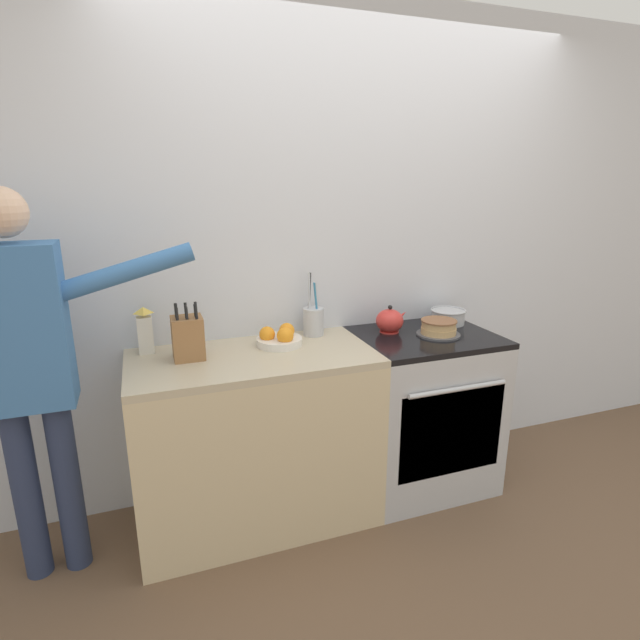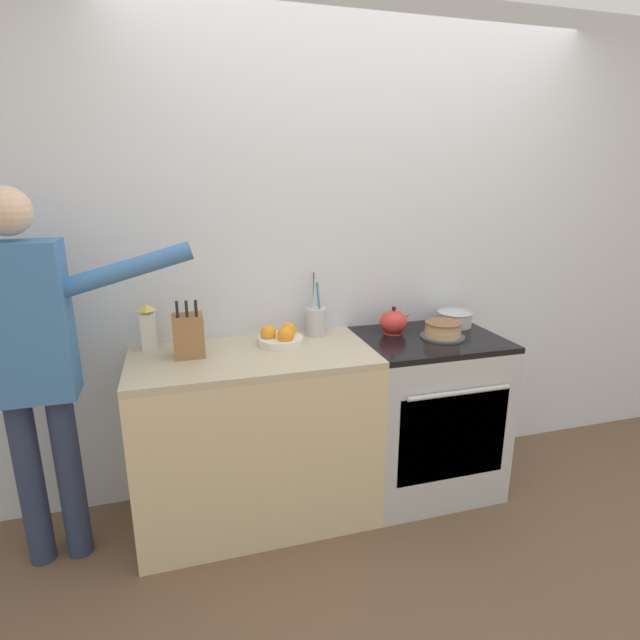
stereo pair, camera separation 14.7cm
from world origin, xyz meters
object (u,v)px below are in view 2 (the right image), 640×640
(mixing_bowl, at_px, (455,319))
(knife_block, at_px, (188,335))
(tea_kettle, at_px, (394,322))
(utensil_crock, at_px, (316,320))
(person_baker, at_px, (32,353))
(fruit_bowl, at_px, (281,337))
(stove_range, at_px, (426,413))
(layer_cake, at_px, (443,330))
(milk_carton, at_px, (148,328))

(mixing_bowl, xyz_separation_m, knife_block, (-1.47, -0.09, 0.06))
(tea_kettle, distance_m, utensil_crock, 0.42)
(person_baker, bearing_deg, fruit_bowl, 13.65)
(stove_range, height_order, mixing_bowl, mixing_bowl)
(tea_kettle, bearing_deg, knife_block, -177.03)
(layer_cake, xyz_separation_m, fruit_bowl, (-0.85, 0.13, -0.00))
(knife_block, bearing_deg, tea_kettle, 2.97)
(layer_cake, xyz_separation_m, milk_carton, (-1.48, 0.24, 0.07))
(mixing_bowl, xyz_separation_m, utensil_crock, (-0.81, 0.06, 0.04))
(knife_block, distance_m, person_baker, 0.64)
(layer_cake, relative_size, utensil_crock, 0.70)
(knife_block, bearing_deg, fruit_bowl, 5.44)
(knife_block, relative_size, fruit_bowl, 1.20)
(layer_cake, relative_size, person_baker, 0.14)
(fruit_bowl, distance_m, milk_carton, 0.65)
(tea_kettle, height_order, mixing_bowl, tea_kettle)
(utensil_crock, height_order, fruit_bowl, utensil_crock)
(person_baker, bearing_deg, utensil_crock, 16.93)
(stove_range, xyz_separation_m, fruit_bowl, (-0.79, 0.10, 0.48))
(stove_range, height_order, layer_cake, layer_cake)
(layer_cake, relative_size, milk_carton, 1.02)
(tea_kettle, relative_size, utensil_crock, 0.55)
(tea_kettle, bearing_deg, fruit_bowl, -178.81)
(layer_cake, distance_m, knife_block, 1.30)
(layer_cake, height_order, tea_kettle, tea_kettle)
(knife_block, bearing_deg, milk_carton, 140.59)
(utensil_crock, distance_m, person_baker, 1.33)
(knife_block, xyz_separation_m, milk_carton, (-0.18, 0.15, 0.01))
(milk_carton, height_order, person_baker, person_baker)
(tea_kettle, relative_size, person_baker, 0.11)
(knife_block, distance_m, milk_carton, 0.24)
(fruit_bowl, relative_size, milk_carton, 1.01)
(stove_range, distance_m, utensil_crock, 0.81)
(fruit_bowl, relative_size, person_baker, 0.14)
(stove_range, bearing_deg, mixing_bowl, 32.64)
(fruit_bowl, bearing_deg, person_baker, -172.07)
(layer_cake, relative_size, mixing_bowl, 1.16)
(tea_kettle, distance_m, mixing_bowl, 0.40)
(layer_cake, bearing_deg, fruit_bowl, 171.33)
(tea_kettle, distance_m, person_baker, 1.72)
(tea_kettle, distance_m, fruit_bowl, 0.63)
(tea_kettle, bearing_deg, milk_carton, 175.70)
(layer_cake, relative_size, knife_block, 0.84)
(mixing_bowl, distance_m, fruit_bowl, 1.02)
(fruit_bowl, xyz_separation_m, milk_carton, (-0.64, 0.11, 0.07))
(fruit_bowl, bearing_deg, tea_kettle, 1.19)
(tea_kettle, relative_size, fruit_bowl, 0.80)
(knife_block, relative_size, utensil_crock, 0.82)
(stove_range, bearing_deg, person_baker, -178.49)
(tea_kettle, xyz_separation_m, fruit_bowl, (-0.63, -0.01, -0.03))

